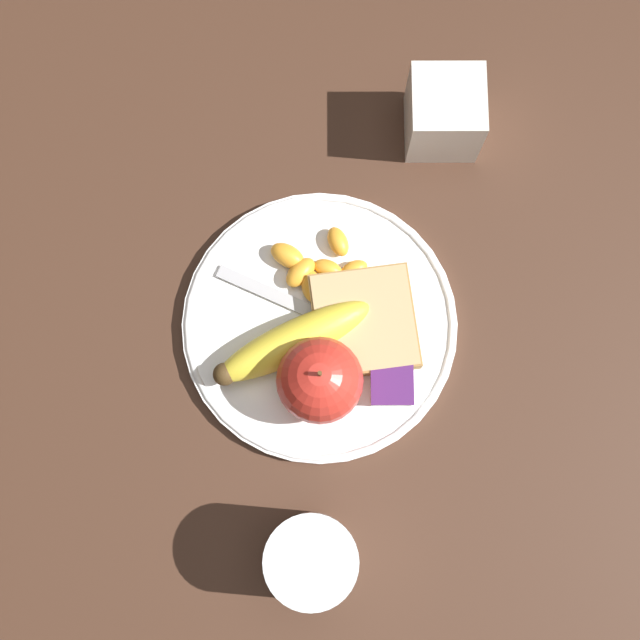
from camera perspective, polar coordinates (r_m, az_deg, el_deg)
ground_plane at (r=0.84m, az=0.00°, el=-0.43°), size 3.00×3.00×0.00m
plate at (r=0.83m, az=0.00°, el=-0.33°), size 0.26×0.26×0.01m
juice_glass at (r=0.78m, az=-0.53°, el=-15.04°), size 0.08×0.08×0.09m
apple at (r=0.78m, az=-0.31°, el=-3.88°), size 0.08×0.08×0.09m
banana at (r=0.80m, az=-1.79°, el=-1.44°), size 0.10×0.15×0.04m
bread_slice at (r=0.82m, az=2.86°, el=-0.09°), size 0.11×0.10×0.02m
fork at (r=0.83m, az=-0.08°, el=0.33°), size 0.09×0.17×0.00m
jam_packet at (r=0.81m, az=4.61°, el=-3.87°), size 0.05×0.04×0.02m
orange_segment_0 at (r=0.82m, az=-0.52°, el=2.19°), size 0.03×0.02×0.02m
orange_segment_1 at (r=0.83m, az=2.24°, el=3.30°), size 0.02×0.03×0.01m
orange_segment_2 at (r=0.83m, az=-2.08°, el=4.14°), size 0.03×0.04×0.02m
orange_segment_3 at (r=0.82m, az=1.55°, el=1.23°), size 0.04×0.04×0.02m
orange_segment_4 at (r=0.83m, az=2.30°, el=2.10°), size 0.03×0.02×0.02m
orange_segment_5 at (r=0.83m, az=0.52°, el=3.30°), size 0.03×0.03×0.02m
orange_segment_6 at (r=0.83m, az=-1.23°, el=3.06°), size 0.04×0.04×0.02m
orange_segment_7 at (r=0.84m, az=1.18°, el=5.04°), size 0.03×0.03×0.02m
condiment_caddy at (r=0.87m, az=7.97°, el=12.95°), size 0.07×0.07×0.08m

